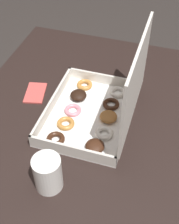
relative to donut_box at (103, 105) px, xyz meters
The scene contains 5 objects.
ground_plane 0.82m from the donut_box, 59.61° to the right, with size 8.00×8.00×0.00m, color #2D2826.
dining_table 0.18m from the donut_box, 59.61° to the right, with size 1.02×0.89×0.75m.
donut_box is the anchor object (origin of this frame).
coffee_mug 0.29m from the donut_box, 14.26° to the right, with size 0.08×0.08×0.11m.
paper_napkin 0.28m from the donut_box, 101.49° to the right, with size 0.12×0.09×0.01m.
Camera 1 is at (0.69, 0.20, 1.51)m, focal length 50.00 mm.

